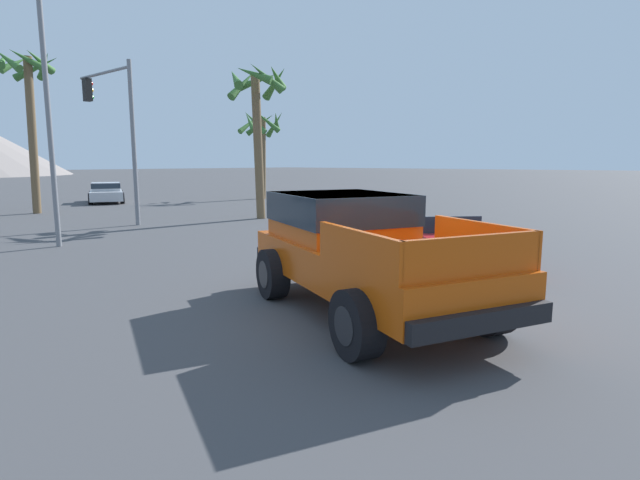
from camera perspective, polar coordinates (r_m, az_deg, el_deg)
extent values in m
plane|color=#424244|center=(8.44, 4.54, -7.29)|extent=(320.00, 320.00, 0.00)
cube|color=#CC4C0C|center=(7.73, 5.60, -2.86)|extent=(3.82, 5.25, 0.57)
cube|color=#CC4C0C|center=(8.47, 2.36, 2.78)|extent=(2.57, 2.71, 0.76)
cube|color=#1E2833|center=(8.45, 2.36, 3.71)|extent=(2.62, 2.76, 0.49)
cube|color=#CC4C0C|center=(6.00, 4.22, -1.13)|extent=(0.87, 1.80, 0.48)
cube|color=#CC4C0C|center=(7.13, 17.98, 0.05)|extent=(0.87, 1.80, 0.48)
cube|color=#CC4C0C|center=(5.81, 17.13, -1.84)|extent=(1.80, 0.87, 0.48)
cube|color=black|center=(9.94, -1.62, -1.17)|extent=(1.87, 0.95, 0.24)
cube|color=black|center=(5.84, 18.05, -8.84)|extent=(1.87, 0.95, 0.24)
cylinder|color=black|center=(8.71, -5.42, -3.85)|extent=(0.66, 0.93, 0.86)
cylinder|color=#232326|center=(8.71, -5.42, -3.85)|extent=(0.52, 0.58, 0.47)
cylinder|color=black|center=(9.59, 6.42, -2.69)|extent=(0.66, 0.93, 0.86)
cylinder|color=#232326|center=(9.59, 6.42, -2.69)|extent=(0.52, 0.58, 0.47)
cylinder|color=black|center=(6.06, 4.18, -9.57)|extent=(0.66, 0.93, 0.86)
cylinder|color=#232326|center=(6.06, 4.18, -9.57)|extent=(0.52, 0.58, 0.47)
cylinder|color=black|center=(7.26, 18.86, -6.90)|extent=(0.66, 0.93, 0.86)
cylinder|color=#232326|center=(7.26, 18.86, -6.90)|extent=(0.52, 0.58, 0.47)
cube|color=red|center=(12.25, 15.49, -0.56)|extent=(4.14, 4.23, 0.45)
cube|color=#1E2833|center=(12.61, 14.84, 1.71)|extent=(1.11, 1.06, 0.41)
cube|color=black|center=(11.53, 16.84, 0.36)|extent=(1.41, 1.38, 0.16)
cylinder|color=black|center=(13.22, 10.11, -0.05)|extent=(0.61, 0.62, 0.65)
cylinder|color=#9E9EA3|center=(13.22, 10.11, -0.05)|extent=(0.42, 0.42, 0.36)
cylinder|color=black|center=(13.76, 16.82, 0.06)|extent=(0.61, 0.62, 0.65)
cylinder|color=#9E9EA3|center=(13.76, 16.82, 0.06)|extent=(0.42, 0.42, 0.36)
cylinder|color=black|center=(10.78, 13.76, -2.18)|extent=(0.61, 0.62, 0.65)
cylinder|color=#9E9EA3|center=(10.78, 13.76, -2.18)|extent=(0.42, 0.42, 0.36)
cylinder|color=black|center=(11.43, 21.69, -1.93)|extent=(0.61, 0.62, 0.65)
cylinder|color=#9E9EA3|center=(11.43, 21.69, -1.93)|extent=(0.42, 0.42, 0.36)
cube|color=#B7BABF|center=(31.99, -23.23, 4.74)|extent=(3.32, 4.41, 0.51)
cube|color=#B7BABF|center=(32.07, -23.28, 5.63)|extent=(2.11, 2.20, 0.48)
cube|color=#1E2833|center=(32.07, -23.29, 5.73)|extent=(2.16, 2.24, 0.29)
cylinder|color=black|center=(30.75, -21.66, 4.48)|extent=(0.48, 0.67, 0.64)
cylinder|color=#9E9EA3|center=(30.75, -21.66, 4.48)|extent=(0.36, 0.42, 0.35)
cylinder|color=black|center=(30.76, -24.76, 4.29)|extent=(0.48, 0.67, 0.64)
cylinder|color=#9E9EA3|center=(30.76, -24.76, 4.29)|extent=(0.36, 0.42, 0.35)
cylinder|color=black|center=(33.26, -21.79, 4.76)|extent=(0.48, 0.67, 0.64)
cylinder|color=#9E9EA3|center=(33.26, -21.79, 4.76)|extent=(0.36, 0.42, 0.35)
cylinder|color=black|center=(33.27, -24.65, 4.58)|extent=(0.48, 0.67, 0.64)
cylinder|color=#9E9EA3|center=(33.27, -24.65, 4.58)|extent=(0.36, 0.42, 0.35)
cylinder|color=slate|center=(19.92, -20.53, 10.21)|extent=(0.16, 0.16, 6.00)
cylinder|color=slate|center=(21.91, -23.49, 17.12)|extent=(0.11, 3.91, 0.11)
cube|color=black|center=(23.17, -25.05, 15.28)|extent=(0.26, 0.34, 0.90)
sphere|color=red|center=(23.27, -24.75, 15.94)|extent=(0.20, 0.20, 0.20)
sphere|color=orange|center=(23.23, -24.70, 15.28)|extent=(0.20, 0.20, 0.20)
sphere|color=green|center=(23.20, -24.66, 14.62)|extent=(0.20, 0.20, 0.20)
cylinder|color=slate|center=(15.73, -28.62, 12.51)|extent=(0.14, 0.14, 7.26)
cylinder|color=brown|center=(32.69, -6.54, 9.25)|extent=(0.36, 0.48, 5.18)
cone|color=#386B2D|center=(33.43, -5.17, 13.04)|extent=(0.60, 1.83, 1.66)
cone|color=#386B2D|center=(33.91, -6.83, 13.01)|extent=(1.76, 1.48, 1.58)
cone|color=#386B2D|center=(33.61, -8.00, 13.09)|extent=(2.02, 0.43, 1.48)
cone|color=#386B2D|center=(32.55, -8.05, 13.26)|extent=(0.86, 1.50, 1.34)
cone|color=#386B2D|center=(31.99, -7.48, 13.24)|extent=(0.91, 1.65, 1.55)
cone|color=#386B2D|center=(31.94, -6.06, 13.36)|extent=(1.75, 0.98, 1.43)
cone|color=#386B2D|center=(32.78, -5.02, 13.38)|extent=(1.56, 1.49, 1.22)
cylinder|color=brown|center=(26.36, -30.02, 10.16)|extent=(0.36, 0.79, 6.96)
cone|color=#386B2D|center=(27.09, -28.97, 17.04)|extent=(0.52, 1.58, 1.21)
cone|color=#386B2D|center=(27.87, -29.67, 16.73)|extent=(1.76, 1.77, 1.27)
cone|color=#386B2D|center=(27.53, -31.54, 16.80)|extent=(1.50, 0.65, 1.06)
cone|color=#386B2D|center=(27.00, -32.51, 16.94)|extent=(1.02, 1.62, 1.02)
cone|color=#386B2D|center=(26.41, -32.13, 17.08)|extent=(0.86, 1.55, 1.16)
cone|color=#386B2D|center=(26.21, -30.54, 17.40)|extent=(1.46, 0.63, 0.97)
cone|color=#386B2D|center=(26.40, -29.39, 17.43)|extent=(1.57, 1.11, 0.97)
cylinder|color=brown|center=(21.17, -7.09, 10.42)|extent=(0.36, 0.57, 5.89)
cone|color=#386B2D|center=(21.82, -5.16, 17.42)|extent=(0.54, 1.55, 1.31)
cone|color=#386B2D|center=(22.17, -7.19, 17.59)|extent=(1.55, 1.32, 0.91)
cone|color=#386B2D|center=(21.95, -8.82, 17.19)|extent=(1.63, 0.49, 1.45)
cone|color=#386B2D|center=(21.17, -9.68, 17.78)|extent=(1.26, 1.80, 1.13)
cone|color=#386B2D|center=(20.65, -7.55, 18.28)|extent=(1.14, 1.44, 0.85)
cone|color=#386B2D|center=(20.62, -6.12, 18.02)|extent=(1.56, 0.84, 1.19)
cone|color=#386B2D|center=(21.10, -4.98, 18.04)|extent=(1.55, 1.04, 0.94)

